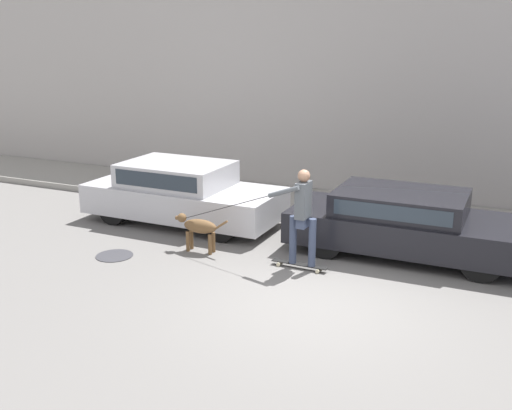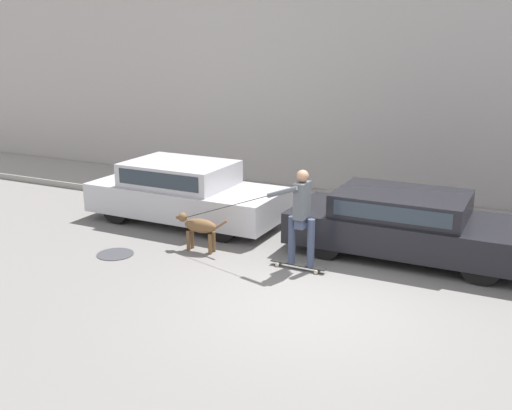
{
  "view_description": "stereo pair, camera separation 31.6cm",
  "coord_description": "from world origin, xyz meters",
  "px_view_note": "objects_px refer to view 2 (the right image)",
  "views": [
    {
      "loc": [
        2.69,
        -8.07,
        3.95
      ],
      "look_at": [
        -1.69,
        1.55,
        0.95
      ],
      "focal_mm": 42.0,
      "sensor_mm": 36.0,
      "label": 1
    },
    {
      "loc": [
        2.98,
        -7.93,
        3.95
      ],
      "look_at": [
        -1.69,
        1.55,
        0.95
      ],
      "focal_mm": 42.0,
      "sensor_mm": 36.0,
      "label": 2
    }
  ],
  "objects_px": {
    "dog": "(199,227)",
    "skateboarder": "(301,213)",
    "parked_car_1": "(407,225)",
    "parked_car_0": "(185,193)"
  },
  "relations": [
    {
      "from": "parked_car_1",
      "to": "dog",
      "type": "distance_m",
      "value": 3.87
    },
    {
      "from": "parked_car_0",
      "to": "dog",
      "type": "xyz_separation_m",
      "value": [
        1.24,
        -1.47,
        -0.17
      ]
    },
    {
      "from": "parked_car_0",
      "to": "parked_car_1",
      "type": "relative_size",
      "value": 0.98
    },
    {
      "from": "parked_car_0",
      "to": "dog",
      "type": "height_order",
      "value": "parked_car_0"
    },
    {
      "from": "parked_car_0",
      "to": "dog",
      "type": "distance_m",
      "value": 1.93
    },
    {
      "from": "parked_car_0",
      "to": "parked_car_1",
      "type": "height_order",
      "value": "parked_car_0"
    },
    {
      "from": "parked_car_1",
      "to": "skateboarder",
      "type": "height_order",
      "value": "skateboarder"
    },
    {
      "from": "parked_car_1",
      "to": "dog",
      "type": "height_order",
      "value": "parked_car_1"
    },
    {
      "from": "dog",
      "to": "skateboarder",
      "type": "xyz_separation_m",
      "value": [
        2.07,
        -0.03,
        0.55
      ]
    },
    {
      "from": "parked_car_0",
      "to": "skateboarder",
      "type": "relative_size",
      "value": 1.47
    }
  ]
}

